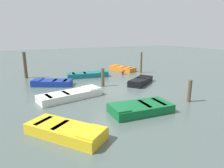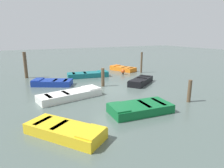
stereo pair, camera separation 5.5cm
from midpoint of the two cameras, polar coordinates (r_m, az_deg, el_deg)
name	(u,v)px [view 2 (the right image)]	position (r m, az deg, el deg)	size (l,w,h in m)	color
ground_plane	(112,89)	(13.41, 0.12, -1.45)	(80.00, 80.00, 0.00)	#4C5B56
rowboat_black	(141,81)	(14.92, 8.41, 0.87)	(2.46, 2.91, 0.46)	black
rowboat_blue	(52,82)	(14.94, -16.82, 0.42)	(2.36, 2.97, 0.46)	navy
rowboat_green	(140,108)	(9.53, 8.19, -6.87)	(1.68, 3.03, 0.46)	#0F602D
rowboat_orange	(123,69)	(20.18, 3.20, 4.48)	(2.87, 2.03, 0.46)	orange
rowboat_white	(71,95)	(11.67, -11.72, -3.06)	(1.82, 3.79, 0.46)	silver
rowboat_teal	(88,75)	(17.25, -6.79, 2.73)	(1.69, 3.60, 0.46)	#14666B
rowboat_yellow	(65,131)	(7.56, -13.18, -12.96)	(3.08, 2.69, 0.46)	gold
mooring_piling_mid_right	(189,91)	(11.54, 21.60, -1.91)	(0.20, 0.20, 1.23)	brown
mooring_piling_mid_left	(25,65)	(18.09, -23.66, 5.01)	(0.27, 0.27, 2.20)	brown
mooring_piling_center	(103,77)	(13.98, -2.55, 1.96)	(0.23, 0.23, 1.31)	brown
mooring_piling_far_left	(141,63)	(19.22, 8.59, 6.16)	(0.18, 0.18, 1.96)	brown
marker_buoy	(123,71)	(18.26, 3.28, 3.67)	(0.36, 0.36, 0.48)	#262626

